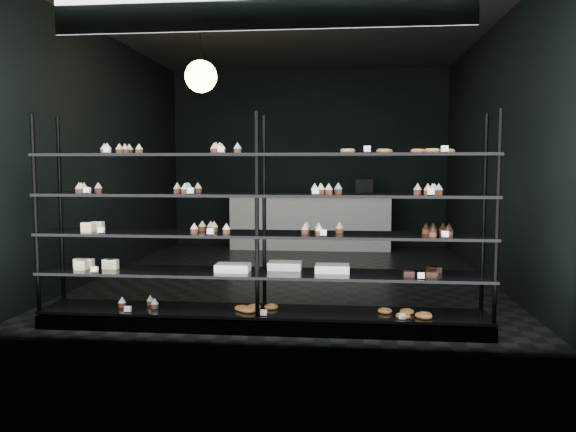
{
  "coord_description": "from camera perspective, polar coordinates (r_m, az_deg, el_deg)",
  "views": [
    {
      "loc": [
        0.66,
        -7.34,
        1.45
      ],
      "look_at": [
        0.12,
        -1.9,
        0.97
      ],
      "focal_mm": 35.0,
      "sensor_mm": 36.0,
      "label": 1
    }
  ],
  "objects": [
    {
      "name": "room",
      "position": [
        7.37,
        0.56,
        6.22
      ],
      "size": [
        5.01,
        6.01,
        3.2
      ],
      "color": "black",
      "rests_on": "ground"
    },
    {
      "name": "display_shelf",
      "position": [
        5.01,
        -2.99,
        -4.36
      ],
      "size": [
        4.0,
        0.5,
        1.91
      ],
      "color": "black",
      "rests_on": "room"
    },
    {
      "name": "pendant_lamp",
      "position": [
        6.51,
        -8.84,
        13.85
      ],
      "size": [
        0.36,
        0.36,
        0.91
      ],
      "color": "black",
      "rests_on": "room"
    },
    {
      "name": "service_counter",
      "position": [
        9.9,
        2.35,
        -0.45
      ],
      "size": [
        2.88,
        0.65,
        1.23
      ],
      "color": "silver",
      "rests_on": "room"
    }
  ]
}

